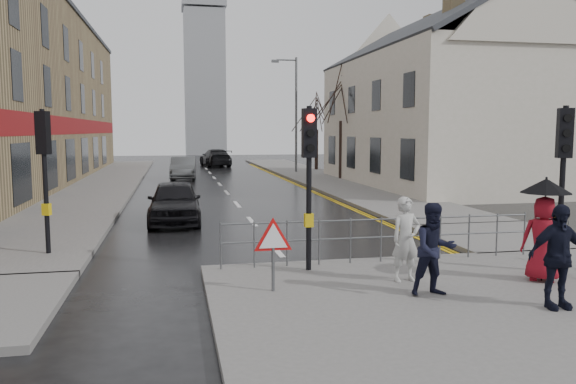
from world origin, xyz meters
name	(u,v)px	position (x,y,z in m)	size (l,w,h in m)	color
ground	(301,279)	(0.00, 0.00, 0.00)	(120.00, 120.00, 0.00)	black
near_pavement	(539,322)	(3.00, -3.50, 0.07)	(10.00, 9.00, 0.14)	#605E5B
left_pavement	(105,182)	(-6.50, 23.00, 0.07)	(4.00, 44.00, 0.14)	#605E5B
right_pavement	(313,176)	(6.50, 25.00, 0.07)	(4.00, 40.00, 0.14)	#605E5B
pavement_bridge_right	(503,237)	(6.50, 3.00, 0.07)	(4.00, 4.20, 0.14)	#605E5B
building_right_cream	(441,99)	(12.00, 18.00, 4.78)	(9.00, 16.40, 10.10)	beige
church_tower	(205,84)	(1.50, 62.00, 9.00)	(5.00, 5.00, 18.00)	gray
traffic_signal_near_left	(309,159)	(0.20, 0.20, 2.46)	(0.28, 0.27, 3.40)	black
traffic_signal_near_right	(563,160)	(5.20, -1.00, 2.46)	(0.34, 0.33, 3.40)	black
traffic_signal_far_left	(44,156)	(-5.50, 3.00, 2.46)	(0.34, 0.33, 3.40)	black
guard_railing_front	(381,230)	(1.95, 0.60, 0.86)	(7.14, 0.04, 1.00)	#595B5E
warning_sign	(273,242)	(-0.80, -1.21, 1.04)	(0.80, 0.07, 1.35)	#595B5E
street_lamp	(294,107)	(5.82, 28.00, 4.71)	(1.83, 0.25, 8.00)	#595B5E
tree_near	(342,96)	(7.50, 22.00, 5.14)	(2.40, 2.40, 6.58)	black
tree_far	(317,112)	(8.00, 30.00, 4.42)	(2.40, 2.40, 5.64)	black
pedestrian_a	(406,239)	(1.82, -1.04, 0.96)	(0.60, 0.39, 1.64)	#B5B4B0
pedestrian_b	(434,249)	(1.93, -2.03, 0.96)	(0.80, 0.62, 1.65)	black
pedestrian_with_umbrella	(544,225)	(4.44, -1.54, 1.24)	(0.96, 0.96, 1.99)	maroon
pedestrian_d	(557,256)	(3.57, -3.09, 1.00)	(1.01, 0.42, 1.72)	black
car_parked	(175,202)	(-2.53, 7.77, 0.70)	(1.66, 4.14, 1.41)	black
car_mid	(183,168)	(-1.96, 24.81, 0.70)	(1.49, 4.27, 1.41)	#4D5053
car_far	(216,158)	(0.95, 37.10, 0.74)	(2.08, 5.13, 1.49)	black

